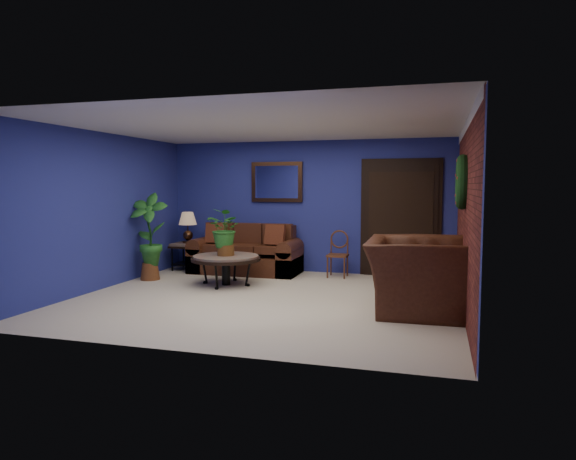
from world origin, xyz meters
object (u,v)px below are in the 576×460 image
(sofa, at_px, (247,257))
(end_table, at_px, (188,249))
(coffee_table, at_px, (226,259))
(table_lamp, at_px, (188,224))
(side_chair, at_px, (338,251))
(armchair, at_px, (417,275))

(sofa, xyz_separation_m, end_table, (-1.22, -0.03, 0.10))
(sofa, bearing_deg, coffee_table, -85.07)
(sofa, distance_m, table_lamp, 1.36)
(sofa, bearing_deg, side_chair, 1.13)
(coffee_table, distance_m, end_table, 1.81)
(armchair, bearing_deg, coffee_table, 71.87)
(end_table, relative_size, table_lamp, 0.99)
(coffee_table, xyz_separation_m, side_chair, (1.65, 1.30, 0.04))
(side_chair, bearing_deg, end_table, -178.42)
(coffee_table, height_order, table_lamp, table_lamp)
(sofa, height_order, coffee_table, sofa)
(coffee_table, relative_size, table_lamp, 1.97)
(end_table, height_order, table_lamp, table_lamp)
(coffee_table, height_order, armchair, armchair)
(coffee_table, xyz_separation_m, table_lamp, (-1.33, 1.23, 0.47))
(side_chair, bearing_deg, armchair, -56.31)
(table_lamp, bearing_deg, armchair, -26.08)
(side_chair, relative_size, armchair, 0.57)
(coffee_table, xyz_separation_m, armchair, (3.12, -0.94, 0.04))
(coffee_table, height_order, side_chair, side_chair)
(coffee_table, relative_size, end_table, 1.99)
(coffee_table, relative_size, side_chair, 1.37)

